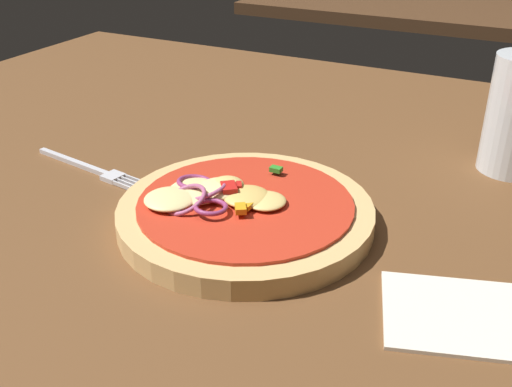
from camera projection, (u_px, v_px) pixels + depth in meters
name	position (u px, v px, depth m)	size (l,w,h in m)	color
dining_table	(226.00, 237.00, 0.53)	(1.18, 1.06, 0.03)	brown
pizza	(242.00, 211.00, 0.52)	(0.22, 0.22, 0.04)	tan
fork	(95.00, 170.00, 0.62)	(0.16, 0.04, 0.01)	silver
napkin	(468.00, 316.00, 0.41)	(0.14, 0.12, 0.00)	silver
background_table	(445.00, 3.00, 1.52)	(0.89, 0.60, 0.03)	#4C301C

